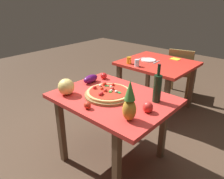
% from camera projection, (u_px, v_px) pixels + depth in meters
% --- Properties ---
extents(ground_plane, '(10.00, 10.00, 0.00)m').
position_uv_depth(ground_plane, '(113.00, 157.00, 2.48)').
color(ground_plane, '#4C3828').
extents(display_table, '(1.15, 0.86, 0.76)m').
position_uv_depth(display_table, '(113.00, 106.00, 2.21)').
color(display_table, brown).
rests_on(display_table, ground_plane).
extents(background_table, '(1.01, 0.90, 0.76)m').
position_uv_depth(background_table, '(157.00, 69.00, 3.27)').
color(background_table, brown).
rests_on(background_table, ground_plane).
extents(dining_chair, '(0.49, 0.49, 0.85)m').
position_uv_depth(dining_chair, '(180.00, 70.00, 3.76)').
color(dining_chair, olive).
rests_on(dining_chair, ground_plane).
extents(pizza_board, '(0.48, 0.48, 0.02)m').
position_uv_depth(pizza_board, '(109.00, 94.00, 2.18)').
color(pizza_board, olive).
rests_on(pizza_board, display_table).
extents(pizza, '(0.44, 0.44, 0.06)m').
position_uv_depth(pizza, '(108.00, 92.00, 2.18)').
color(pizza, '#E1AB65').
rests_on(pizza, pizza_board).
extents(wine_bottle, '(0.08, 0.08, 0.37)m').
position_uv_depth(wine_bottle, '(157.00, 88.00, 2.02)').
color(wine_bottle, black).
rests_on(wine_bottle, display_table).
extents(pineapple_left, '(0.11, 0.11, 0.34)m').
position_uv_depth(pineapple_left, '(130.00, 103.00, 1.71)').
color(pineapple_left, '#BA8429').
rests_on(pineapple_left, display_table).
extents(melon, '(0.16, 0.16, 0.16)m').
position_uv_depth(melon, '(66.00, 87.00, 2.19)').
color(melon, '#E9CA6C').
rests_on(melon, display_table).
extents(bell_pepper, '(0.09, 0.09, 0.10)m').
position_uv_depth(bell_pepper, '(148.00, 107.00, 1.88)').
color(bell_pepper, red).
rests_on(bell_pepper, display_table).
extents(eggplant, '(0.09, 0.20, 0.09)m').
position_uv_depth(eggplant, '(91.00, 79.00, 2.49)').
color(eggplant, '#511058').
rests_on(eggplant, display_table).
extents(tomato_by_bottle, '(0.06, 0.06, 0.06)m').
position_uv_depth(tomato_by_bottle, '(87.00, 105.00, 1.93)').
color(tomato_by_bottle, red).
rests_on(tomato_by_bottle, display_table).
extents(tomato_near_board, '(0.08, 0.08, 0.08)m').
position_uv_depth(tomato_near_board, '(104.00, 76.00, 2.60)').
color(tomato_near_board, red).
rests_on(tomato_near_board, display_table).
extents(drinking_glass_juice, '(0.07, 0.07, 0.10)m').
position_uv_depth(drinking_glass_juice, '(129.00, 60.00, 3.15)').
color(drinking_glass_juice, orange).
rests_on(drinking_glass_juice, background_table).
extents(drinking_glass_water, '(0.07, 0.07, 0.10)m').
position_uv_depth(drinking_glass_water, '(137.00, 63.00, 3.03)').
color(drinking_glass_water, silver).
rests_on(drinking_glass_water, background_table).
extents(dinner_plate, '(0.22, 0.22, 0.02)m').
position_uv_depth(dinner_plate, '(148.00, 60.00, 3.31)').
color(dinner_plate, white).
rests_on(dinner_plate, background_table).
extents(fork_utensil, '(0.02, 0.18, 0.01)m').
position_uv_depth(fork_utensil, '(141.00, 59.00, 3.39)').
color(fork_utensil, silver).
rests_on(fork_utensil, background_table).
extents(knife_utensil, '(0.02, 0.18, 0.01)m').
position_uv_depth(knife_utensil, '(156.00, 62.00, 3.22)').
color(knife_utensil, silver).
rests_on(knife_utensil, background_table).
extents(napkin_folded, '(0.15, 0.13, 0.01)m').
position_uv_depth(napkin_folded, '(175.00, 59.00, 3.37)').
color(napkin_folded, yellow).
rests_on(napkin_folded, background_table).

